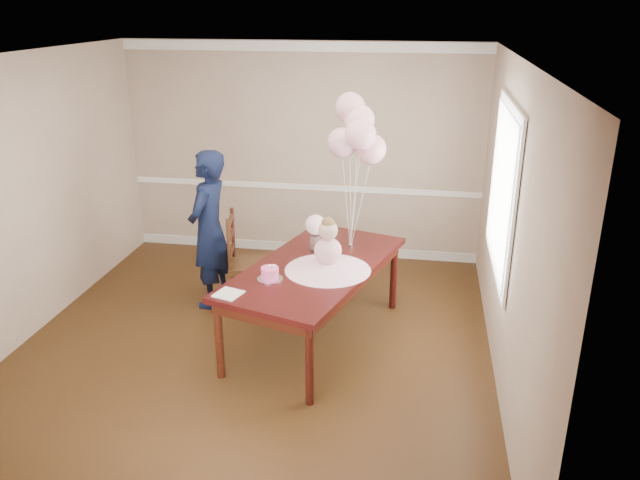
% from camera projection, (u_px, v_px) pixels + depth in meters
% --- Properties ---
extents(floor, '(4.50, 5.00, 0.00)m').
position_uv_depth(floor, '(254.00, 347.00, 6.02)').
color(floor, black).
rests_on(floor, ground).
extents(ceiling, '(4.50, 5.00, 0.02)m').
position_uv_depth(ceiling, '(241.00, 58.00, 5.06)').
color(ceiling, silver).
rests_on(ceiling, wall_back).
extents(wall_back, '(4.50, 0.02, 2.70)m').
position_uv_depth(wall_back, '(302.00, 152.00, 7.84)').
color(wall_back, tan).
rests_on(wall_back, floor).
extents(wall_front, '(4.50, 0.02, 2.70)m').
position_uv_depth(wall_front, '(117.00, 367.00, 3.24)').
color(wall_front, tan).
rests_on(wall_front, floor).
extents(wall_left, '(0.02, 5.00, 2.70)m').
position_uv_depth(wall_left, '(18.00, 202.00, 5.89)').
color(wall_left, tan).
rests_on(wall_left, floor).
extents(wall_right, '(0.02, 5.00, 2.70)m').
position_uv_depth(wall_right, '(509.00, 230.00, 5.19)').
color(wall_right, tan).
rests_on(wall_right, floor).
extents(chair_rail_trim, '(4.50, 0.02, 0.07)m').
position_uv_depth(chair_rail_trim, '(303.00, 187.00, 7.99)').
color(chair_rail_trim, white).
rests_on(chair_rail_trim, wall_back).
extents(crown_molding, '(4.50, 0.02, 0.12)m').
position_uv_depth(crown_molding, '(301.00, 46.00, 7.37)').
color(crown_molding, white).
rests_on(crown_molding, wall_back).
extents(baseboard_trim, '(4.50, 0.02, 0.12)m').
position_uv_depth(baseboard_trim, '(303.00, 248.00, 8.29)').
color(baseboard_trim, silver).
rests_on(baseboard_trim, floor).
extents(window_frame, '(0.02, 1.66, 1.56)m').
position_uv_depth(window_frame, '(503.00, 190.00, 5.58)').
color(window_frame, white).
rests_on(window_frame, wall_right).
extents(window_blinds, '(0.01, 1.50, 1.40)m').
position_uv_depth(window_blinds, '(501.00, 190.00, 5.58)').
color(window_blinds, white).
rests_on(window_blinds, wall_right).
extents(dining_table_top, '(1.63, 2.34, 0.05)m').
position_uv_depth(dining_table_top, '(315.00, 267.00, 5.91)').
color(dining_table_top, black).
rests_on(dining_table_top, table_leg_fl).
extents(table_apron, '(1.50, 2.20, 0.11)m').
position_uv_depth(table_apron, '(315.00, 275.00, 5.94)').
color(table_apron, black).
rests_on(table_apron, table_leg_fl).
extents(table_leg_fl, '(0.09, 0.09, 0.74)m').
position_uv_depth(table_leg_fl, '(219.00, 340.00, 5.43)').
color(table_leg_fl, black).
rests_on(table_leg_fl, floor).
extents(table_leg_fr, '(0.09, 0.09, 0.74)m').
position_uv_depth(table_leg_fr, '(310.00, 365.00, 5.05)').
color(table_leg_fr, black).
rests_on(table_leg_fr, floor).
extents(table_leg_bl, '(0.09, 0.09, 0.74)m').
position_uv_depth(table_leg_bl, '(319.00, 262.00, 7.05)').
color(table_leg_bl, black).
rests_on(table_leg_bl, floor).
extents(table_leg_br, '(0.09, 0.09, 0.74)m').
position_uv_depth(table_leg_br, '(394.00, 276.00, 6.68)').
color(table_leg_br, black).
rests_on(table_leg_br, floor).
extents(baby_skirt, '(1.01, 1.01, 0.11)m').
position_uv_depth(baby_skirt, '(328.00, 265.00, 5.77)').
color(baby_skirt, '#FFBBD9').
rests_on(baby_skirt, dining_table_top).
extents(baby_torso, '(0.25, 0.25, 0.25)m').
position_uv_depth(baby_torso, '(328.00, 251.00, 5.72)').
color(baby_torso, '#E792C5').
rests_on(baby_torso, baby_skirt).
extents(baby_head, '(0.18, 0.18, 0.18)m').
position_uv_depth(baby_head, '(328.00, 230.00, 5.65)').
color(baby_head, '#CBA48C').
rests_on(baby_head, baby_torso).
extents(baby_hair, '(0.13, 0.13, 0.13)m').
position_uv_depth(baby_hair, '(328.00, 224.00, 5.63)').
color(baby_hair, brown).
rests_on(baby_hair, baby_head).
extents(cake_platter, '(0.29, 0.29, 0.01)m').
position_uv_depth(cake_platter, '(270.00, 279.00, 5.59)').
color(cake_platter, silver).
rests_on(cake_platter, dining_table_top).
extents(birthday_cake, '(0.20, 0.20, 0.11)m').
position_uv_depth(birthday_cake, '(270.00, 273.00, 5.57)').
color(birthday_cake, '#FF50A1').
rests_on(birthday_cake, cake_platter).
extents(cake_flower_a, '(0.03, 0.03, 0.03)m').
position_uv_depth(cake_flower_a, '(270.00, 266.00, 5.55)').
color(cake_flower_a, white).
rests_on(cake_flower_a, birthday_cake).
extents(cake_flower_b, '(0.03, 0.03, 0.03)m').
position_uv_depth(cake_flower_b, '(274.00, 266.00, 5.55)').
color(cake_flower_b, white).
rests_on(cake_flower_b, birthday_cake).
extents(rose_vase_near, '(0.13, 0.13, 0.17)m').
position_uv_depth(rose_vase_near, '(315.00, 243.00, 6.20)').
color(rose_vase_near, white).
rests_on(rose_vase_near, dining_table_top).
extents(roses_near, '(0.20, 0.20, 0.20)m').
position_uv_depth(roses_near, '(315.00, 225.00, 6.13)').
color(roses_near, '#F8D0D8').
rests_on(roses_near, rose_vase_near).
extents(napkin, '(0.26, 0.26, 0.01)m').
position_uv_depth(napkin, '(228.00, 294.00, 5.30)').
color(napkin, white).
rests_on(napkin, dining_table_top).
extents(balloon_weight, '(0.05, 0.05, 0.02)m').
position_uv_depth(balloon_weight, '(350.00, 245.00, 6.34)').
color(balloon_weight, silver).
rests_on(balloon_weight, dining_table_top).
extents(balloon_a, '(0.30, 0.30, 0.30)m').
position_uv_depth(balloon_a, '(342.00, 143.00, 6.01)').
color(balloon_a, '#EDA8C2').
rests_on(balloon_a, balloon_ribbon_a).
extents(balloon_b, '(0.30, 0.30, 0.30)m').
position_uv_depth(balloon_b, '(361.00, 135.00, 5.84)').
color(balloon_b, '#FFB4C8').
rests_on(balloon_b, balloon_ribbon_b).
extents(balloon_c, '(0.30, 0.30, 0.30)m').
position_uv_depth(balloon_c, '(359.00, 120.00, 5.97)').
color(balloon_c, '#FFB4C8').
rests_on(balloon_c, balloon_ribbon_c).
extents(balloon_d, '(0.30, 0.30, 0.30)m').
position_uv_depth(balloon_d, '(350.00, 108.00, 5.99)').
color(balloon_d, '#E3A1AD').
rests_on(balloon_d, balloon_ribbon_d).
extents(balloon_e, '(0.30, 0.30, 0.30)m').
position_uv_depth(balloon_e, '(371.00, 149.00, 5.99)').
color(balloon_e, '#FFB4C4').
rests_on(balloon_e, balloon_ribbon_e).
extents(balloon_ribbon_a, '(0.09, 0.03, 0.89)m').
position_uv_depth(balloon_ribbon_a, '(346.00, 203.00, 6.20)').
color(balloon_ribbon_a, white).
rests_on(balloon_ribbon_a, balloon_weight).
extents(balloon_ribbon_b, '(0.09, 0.09, 0.99)m').
position_uv_depth(balloon_ribbon_b, '(355.00, 200.00, 6.12)').
color(balloon_ribbon_b, white).
rests_on(balloon_ribbon_b, balloon_weight).
extents(balloon_ribbon_c, '(0.05, 0.09, 1.10)m').
position_uv_depth(balloon_ribbon_c, '(355.00, 192.00, 6.18)').
color(balloon_ribbon_c, white).
rests_on(balloon_ribbon_c, balloon_weight).
extents(balloon_ribbon_d, '(0.05, 0.13, 1.20)m').
position_uv_depth(balloon_ribbon_d, '(350.00, 186.00, 6.19)').
color(balloon_ribbon_d, white).
rests_on(balloon_ribbon_d, balloon_weight).
extents(balloon_ribbon_e, '(0.16, 0.03, 0.82)m').
position_uv_depth(balloon_ribbon_e, '(360.00, 206.00, 6.19)').
color(balloon_ribbon_e, white).
rests_on(balloon_ribbon_e, balloon_weight).
extents(dining_chair_seat, '(0.53, 0.53, 0.05)m').
position_uv_depth(dining_chair_seat, '(251.00, 265.00, 6.74)').
color(dining_chair_seat, '#3A220F').
rests_on(dining_chair_seat, chair_leg_fl).
extents(chair_leg_fl, '(0.05, 0.05, 0.44)m').
position_uv_depth(chair_leg_fl, '(234.00, 293.00, 6.65)').
color(chair_leg_fl, '#341D0E').
rests_on(chair_leg_fl, floor).
extents(chair_leg_fr, '(0.05, 0.05, 0.44)m').
position_uv_depth(chair_leg_fr, '(268.00, 292.00, 6.66)').
color(chair_leg_fr, '#3A1E10').
rests_on(chair_leg_fr, floor).
extents(chair_leg_bl, '(0.05, 0.05, 0.44)m').
position_uv_depth(chair_leg_bl, '(237.00, 278.00, 7.00)').
color(chair_leg_bl, black).
rests_on(chair_leg_bl, floor).
extents(chair_leg_br, '(0.05, 0.05, 0.44)m').
position_uv_depth(chair_leg_br, '(270.00, 278.00, 7.00)').
color(chair_leg_br, '#351D0E').
rests_on(chair_leg_br, floor).
extents(chair_back_post_l, '(0.05, 0.05, 0.58)m').
position_uv_depth(chair_back_post_l, '(229.00, 246.00, 6.46)').
color(chair_back_post_l, '#371D0F').
rests_on(chair_back_post_l, dining_chair_seat).
extents(chair_back_post_r, '(0.05, 0.05, 0.58)m').
position_uv_depth(chair_back_post_r, '(233.00, 233.00, 6.80)').
color(chair_back_post_r, '#34130E').
rests_on(chair_back_post_r, dining_chair_seat).
extents(chair_slat_low, '(0.11, 0.41, 0.05)m').
position_uv_depth(chair_slat_low, '(232.00, 250.00, 6.67)').
color(chair_slat_low, '#34190E').
rests_on(chair_slat_low, dining_chair_seat).
extents(chair_slat_mid, '(0.11, 0.41, 0.05)m').
position_uv_depth(chair_slat_mid, '(231.00, 236.00, 6.61)').
color(chair_slat_mid, '#3C1A10').
rests_on(chair_slat_mid, dining_chair_seat).
extents(chair_slat_top, '(0.11, 0.41, 0.05)m').
position_uv_depth(chair_slat_top, '(230.00, 221.00, 6.55)').
color(chair_slat_top, '#331A0E').
rests_on(chair_slat_top, dining_chair_seat).
extents(woman, '(0.49, 0.67, 1.72)m').
position_uv_depth(woman, '(209.00, 229.00, 6.62)').
color(woman, black).
rests_on(woman, floor).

